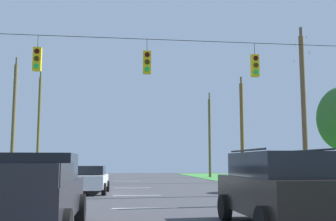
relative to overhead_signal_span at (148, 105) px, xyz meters
The scene contains 15 objects.
lane_dash_0 4.07m from the overhead_signal_span, 101.33° to the right, with size 0.15×2.50×0.01m, color white.
lane_dash_1 6.69m from the overhead_signal_span, 91.49° to the left, with size 0.15×2.50×0.01m, color white.
lane_dash_2 12.36m from the overhead_signal_span, 90.68° to the left, with size 0.15×2.50×0.01m, color white.
lane_dash_3 22.24m from the overhead_signal_span, 90.37° to the left, with size 0.15×2.50×0.01m, color white.
lane_dash_4 29.39m from the overhead_signal_span, 90.27° to the left, with size 0.15×2.50×0.01m, color white.
overhead_signal_span is the anchor object (origin of this frame).
pickup_truck 7.43m from the overhead_signal_span, 118.70° to the right, with size 2.29×5.40×1.95m.
suv_black 7.26m from the overhead_signal_span, 63.15° to the right, with size 2.25×4.82×2.05m.
distant_car_crossing_white 8.19m from the overhead_signal_span, 111.04° to the left, with size 2.17×4.37×1.52m.
distant_car_far_parked 12.82m from the overhead_signal_span, 130.70° to the left, with size 2.17×4.37×1.52m.
utility_pole_mid_right 10.04m from the overhead_signal_span, 27.69° to the left, with size 0.28×1.97×9.21m.
utility_pole_far_right 20.04m from the overhead_signal_span, 61.93° to the left, with size 0.32×1.63×9.09m.
utility_pole_near_left 31.32m from the overhead_signal_span, 72.57° to the left, with size 0.31×1.94×9.76m.
utility_pole_distant_right 20.11m from the overhead_signal_span, 118.19° to the left, with size 0.30×1.79×10.24m.
utility_pole_distant_left 30.72m from the overhead_signal_span, 108.27° to the left, with size 0.29×1.79×11.63m.
Camera 1 is at (-1.10, -6.83, 1.72)m, focal length 44.11 mm.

